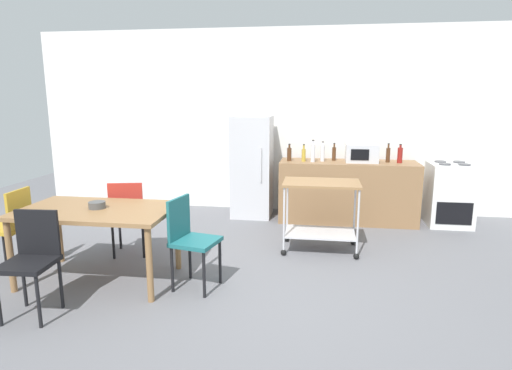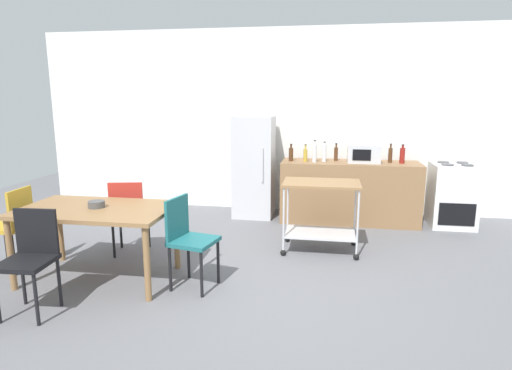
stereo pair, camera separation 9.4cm
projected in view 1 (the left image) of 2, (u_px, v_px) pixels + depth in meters
The scene contains 20 objects.
ground_plane at pixel (265, 293), 4.09m from camera, with size 12.00×12.00×0.00m, color slate.
back_wall at pixel (291, 121), 6.90m from camera, with size 8.40×0.12×2.90m, color white.
kitchen_counter at pixel (347, 192), 6.39m from camera, with size 2.00×0.64×0.90m, color olive.
dining_table at pixel (97, 216), 4.26m from camera, with size 1.50×0.90×0.75m.
chair_black at pixel (32, 256), 3.61m from camera, with size 0.42×0.42×0.89m.
chair_red at pixel (129, 213), 4.97m from camera, with size 0.48×0.48×0.89m.
chair_teal at pixel (190, 236), 4.13m from camera, with size 0.48×0.48×0.89m.
chair_mustard at pixel (11, 224), 4.52m from camera, with size 0.42×0.42×0.89m.
stove_oven at pixel (449, 194), 6.20m from camera, with size 0.60×0.61×0.92m.
refrigerator at pixel (252, 167), 6.63m from camera, with size 0.60×0.63×1.55m.
kitchen_cart at pixel (321, 204), 5.13m from camera, with size 0.91×0.57×0.85m.
bottle_olive_oil at pixel (289, 154), 6.36m from camera, with size 0.07×0.07×0.25m.
bottle_hot_sauce at pixel (304, 155), 6.32m from camera, with size 0.06×0.06×0.25m.
bottle_sesame_oil at pixel (313, 153), 6.25m from camera, with size 0.06×0.06×0.32m.
bottle_vinegar at pixel (322, 153), 6.32m from camera, with size 0.06×0.06×0.29m.
bottle_sparkling_water at pixel (334, 153), 6.40m from camera, with size 0.06×0.06×0.26m.
microwave at pixel (362, 153), 6.24m from camera, with size 0.46×0.35×0.26m.
bottle_wine at pixel (388, 155), 6.23m from camera, with size 0.06×0.06×0.28m.
bottle_soda at pixel (400, 155), 6.17m from camera, with size 0.07×0.07×0.27m.
fruit_bowl at pixel (97, 205), 4.25m from camera, with size 0.16×0.16×0.07m, color #4C4C4C.
Camera 1 is at (0.47, -3.77, 1.83)m, focal length 30.09 mm.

